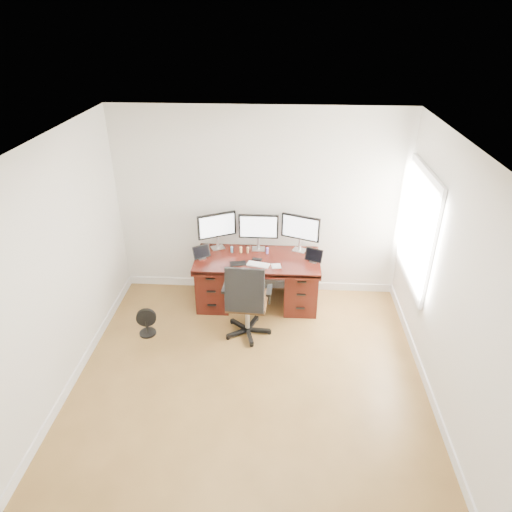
# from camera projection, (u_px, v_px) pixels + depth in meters

# --- Properties ---
(ground) EXTENTS (4.50, 4.50, 0.00)m
(ground) POSITION_uv_depth(u_px,v_px,m) (248.00, 397.00, 5.01)
(ground) COLOR brown
(ground) RESTS_ON ground
(back_wall) EXTENTS (4.00, 0.10, 2.70)m
(back_wall) POSITION_uv_depth(u_px,v_px,m) (259.00, 205.00, 6.33)
(back_wall) COLOR silver
(back_wall) RESTS_ON ground
(right_wall) EXTENTS (0.10, 4.50, 2.70)m
(right_wall) POSITION_uv_depth(u_px,v_px,m) (456.00, 295.00, 4.35)
(right_wall) COLOR silver
(right_wall) RESTS_ON ground
(desk) EXTENTS (1.70, 0.80, 0.75)m
(desk) POSITION_uv_depth(u_px,v_px,m) (257.00, 279.00, 6.42)
(desk) COLOR #39100B
(desk) RESTS_ON ground
(office_chair) EXTENTS (0.63, 0.61, 1.08)m
(office_chair) POSITION_uv_depth(u_px,v_px,m) (247.00, 312.00, 5.79)
(office_chair) COLOR black
(office_chair) RESTS_ON ground
(floor_fan) EXTENTS (0.26, 0.22, 0.37)m
(floor_fan) POSITION_uv_depth(u_px,v_px,m) (146.00, 323.00, 5.90)
(floor_fan) COLOR black
(floor_fan) RESTS_ON ground
(monitor_left) EXTENTS (0.51, 0.27, 0.53)m
(monitor_left) POSITION_uv_depth(u_px,v_px,m) (217.00, 227.00, 6.33)
(monitor_left) COLOR silver
(monitor_left) RESTS_ON desk
(monitor_center) EXTENTS (0.55, 0.14, 0.53)m
(monitor_center) POSITION_uv_depth(u_px,v_px,m) (259.00, 228.00, 6.30)
(monitor_center) COLOR silver
(monitor_center) RESTS_ON desk
(monitor_right) EXTENTS (0.52, 0.23, 0.53)m
(monitor_right) POSITION_uv_depth(u_px,v_px,m) (301.00, 229.00, 6.27)
(monitor_right) COLOR silver
(monitor_right) RESTS_ON desk
(tablet_left) EXTENTS (0.24, 0.19, 0.19)m
(tablet_left) POSITION_uv_depth(u_px,v_px,m) (201.00, 253.00, 6.18)
(tablet_left) COLOR silver
(tablet_left) RESTS_ON desk
(tablet_right) EXTENTS (0.25, 0.16, 0.19)m
(tablet_right) POSITION_uv_depth(u_px,v_px,m) (314.00, 256.00, 6.10)
(tablet_right) COLOR silver
(tablet_right) RESTS_ON desk
(keyboard) EXTENTS (0.32, 0.19, 0.01)m
(keyboard) POSITION_uv_depth(u_px,v_px,m) (258.00, 265.00, 6.06)
(keyboard) COLOR silver
(keyboard) RESTS_ON desk
(trackpad) EXTENTS (0.14, 0.14, 0.01)m
(trackpad) POSITION_uv_depth(u_px,v_px,m) (276.00, 266.00, 6.03)
(trackpad) COLOR silver
(trackpad) RESTS_ON desk
(drawing_tablet) EXTENTS (0.23, 0.17, 0.01)m
(drawing_tablet) POSITION_uv_depth(u_px,v_px,m) (238.00, 264.00, 6.09)
(drawing_tablet) COLOR black
(drawing_tablet) RESTS_ON desk
(phone) EXTENTS (0.14, 0.09, 0.01)m
(phone) POSITION_uv_depth(u_px,v_px,m) (257.00, 259.00, 6.19)
(phone) COLOR black
(phone) RESTS_ON desk
(figurine_blue) EXTENTS (0.04, 0.04, 0.10)m
(figurine_blue) POSITION_uv_depth(u_px,v_px,m) (232.00, 249.00, 6.35)
(figurine_blue) COLOR #66ABDE
(figurine_blue) RESTS_ON desk
(figurine_yellow) EXTENTS (0.04, 0.04, 0.10)m
(figurine_yellow) POSITION_uv_depth(u_px,v_px,m) (241.00, 249.00, 6.34)
(figurine_yellow) COLOR tan
(figurine_yellow) RESTS_ON desk
(figurine_brown) EXTENTS (0.04, 0.04, 0.10)m
(figurine_brown) POSITION_uv_depth(u_px,v_px,m) (248.00, 249.00, 6.34)
(figurine_brown) COLOR olive
(figurine_brown) RESTS_ON desk
(figurine_purple) EXTENTS (0.04, 0.04, 0.10)m
(figurine_purple) POSITION_uv_depth(u_px,v_px,m) (267.00, 250.00, 6.32)
(figurine_purple) COLOR #8A64D9
(figurine_purple) RESTS_ON desk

